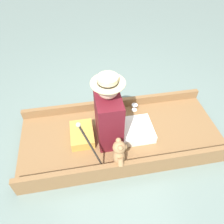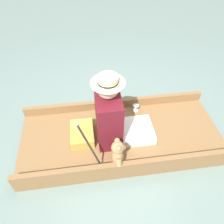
# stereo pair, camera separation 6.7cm
# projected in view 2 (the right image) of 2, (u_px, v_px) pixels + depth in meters

# --- Properties ---
(ground_plane) EXTENTS (16.00, 16.00, 0.00)m
(ground_plane) POSITION_uv_depth(u_px,v_px,m) (121.00, 141.00, 2.89)
(ground_plane) COLOR slate
(punt_boat) EXTENTS (1.08, 2.52, 0.27)m
(punt_boat) POSITION_uv_depth(u_px,v_px,m) (121.00, 137.00, 2.83)
(punt_boat) COLOR brown
(punt_boat) RESTS_ON ground_plane
(seat_cushion) EXTENTS (0.40, 0.28, 0.12)m
(seat_cushion) POSITION_uv_depth(u_px,v_px,m) (82.00, 134.00, 2.72)
(seat_cushion) COLOR #B7933D
(seat_cushion) RESTS_ON punt_boat
(seated_person) EXTENTS (0.46, 0.74, 0.92)m
(seated_person) POSITION_uv_depth(u_px,v_px,m) (113.00, 117.00, 2.52)
(seated_person) COLOR white
(seated_person) RESTS_ON punt_boat
(teddy_bear) EXTENTS (0.27, 0.16, 0.39)m
(teddy_bear) POSITION_uv_depth(u_px,v_px,m) (118.00, 154.00, 2.36)
(teddy_bear) COLOR #9E754C
(teddy_bear) RESTS_ON punt_boat
(wine_glass) EXTENTS (0.09, 0.09, 0.10)m
(wine_glass) POSITION_uv_depth(u_px,v_px,m) (136.00, 107.00, 3.04)
(wine_glass) COLOR silver
(wine_glass) RESTS_ON punt_boat
(walking_cane) EXTENTS (0.04, 0.23, 0.78)m
(walking_cane) POSITION_uv_depth(u_px,v_px,m) (88.00, 143.00, 2.12)
(walking_cane) COLOR #2D2823
(walking_cane) RESTS_ON punt_boat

